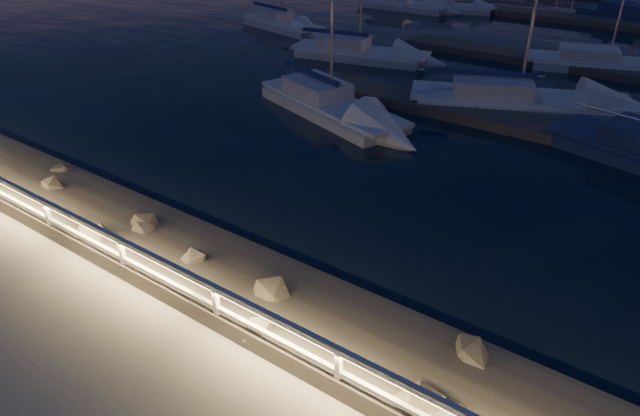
{
  "coord_description": "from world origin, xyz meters",
  "views": [
    {
      "loc": [
        5.01,
        -6.12,
        8.04
      ],
      "look_at": [
        -2.28,
        4.0,
        0.88
      ],
      "focal_mm": 32.0,
      "sensor_mm": 36.0,
      "label": 1
    }
  ],
  "objects_px": {
    "sailboat_g": "(603,62)",
    "sailboat_k": "(638,17)",
    "guard_rail": "(291,336)",
    "sailboat_b": "(328,102)",
    "sailboat_c": "(513,98)",
    "sailboat_j": "(402,3)",
    "sailboat_f": "(356,51)",
    "sailboat_i": "(447,6)",
    "sailboat_a": "(281,22)"
  },
  "relations": [
    {
      "from": "sailboat_c",
      "to": "sailboat_j",
      "type": "distance_m",
      "value": 22.58
    },
    {
      "from": "sailboat_b",
      "to": "sailboat_i",
      "type": "relative_size",
      "value": 1.21
    },
    {
      "from": "guard_rail",
      "to": "sailboat_b",
      "type": "xyz_separation_m",
      "value": [
        -8.3,
        13.04,
        -0.93
      ]
    },
    {
      "from": "sailboat_a",
      "to": "sailboat_f",
      "type": "relative_size",
      "value": 0.89
    },
    {
      "from": "sailboat_b",
      "to": "sailboat_f",
      "type": "relative_size",
      "value": 1.04
    },
    {
      "from": "sailboat_k",
      "to": "sailboat_b",
      "type": "bearing_deg",
      "value": -83.71
    },
    {
      "from": "sailboat_b",
      "to": "sailboat_c",
      "type": "distance_m",
      "value": 8.06
    },
    {
      "from": "sailboat_b",
      "to": "sailboat_i",
      "type": "distance_m",
      "value": 23.72
    },
    {
      "from": "sailboat_i",
      "to": "sailboat_j",
      "type": "distance_m",
      "value": 3.49
    },
    {
      "from": "sailboat_f",
      "to": "sailboat_j",
      "type": "relative_size",
      "value": 1.03
    },
    {
      "from": "guard_rail",
      "to": "sailboat_b",
      "type": "bearing_deg",
      "value": 122.47
    },
    {
      "from": "sailboat_i",
      "to": "sailboat_j",
      "type": "height_order",
      "value": "sailboat_j"
    },
    {
      "from": "guard_rail",
      "to": "sailboat_b",
      "type": "height_order",
      "value": "sailboat_b"
    },
    {
      "from": "sailboat_i",
      "to": "sailboat_k",
      "type": "distance_m",
      "value": 13.18
    },
    {
      "from": "sailboat_a",
      "to": "sailboat_k",
      "type": "height_order",
      "value": "sailboat_k"
    },
    {
      "from": "sailboat_f",
      "to": "sailboat_i",
      "type": "xyz_separation_m",
      "value": [
        -1.55,
        15.19,
        -0.02
      ]
    },
    {
      "from": "sailboat_b",
      "to": "sailboat_f",
      "type": "distance_m",
      "value": 8.75
    },
    {
      "from": "sailboat_g",
      "to": "sailboat_i",
      "type": "distance_m",
      "value": 16.31
    },
    {
      "from": "guard_rail",
      "to": "sailboat_c",
      "type": "height_order",
      "value": "sailboat_c"
    },
    {
      "from": "sailboat_a",
      "to": "sailboat_i",
      "type": "height_order",
      "value": "sailboat_a"
    },
    {
      "from": "sailboat_a",
      "to": "sailboat_j",
      "type": "bearing_deg",
      "value": 85.4
    },
    {
      "from": "guard_rail",
      "to": "sailboat_i",
      "type": "xyz_separation_m",
      "value": [
        -13.51,
        36.18,
        -0.96
      ]
    },
    {
      "from": "sailboat_g",
      "to": "sailboat_c",
      "type": "bearing_deg",
      "value": -120.1
    },
    {
      "from": "sailboat_c",
      "to": "sailboat_i",
      "type": "distance_m",
      "value": 21.37
    },
    {
      "from": "sailboat_f",
      "to": "sailboat_k",
      "type": "xyz_separation_m",
      "value": [
        11.08,
        18.97,
        0.03
      ]
    },
    {
      "from": "sailboat_b",
      "to": "sailboat_k",
      "type": "xyz_separation_m",
      "value": [
        7.42,
        26.92,
        0.02
      ]
    },
    {
      "from": "sailboat_g",
      "to": "sailboat_k",
      "type": "relative_size",
      "value": 0.88
    },
    {
      "from": "sailboat_j",
      "to": "sailboat_b",
      "type": "bearing_deg",
      "value": -70.87
    },
    {
      "from": "sailboat_b",
      "to": "sailboat_j",
      "type": "height_order",
      "value": "sailboat_b"
    },
    {
      "from": "sailboat_c",
      "to": "sailboat_g",
      "type": "distance_m",
      "value": 8.76
    },
    {
      "from": "sailboat_b",
      "to": "sailboat_g",
      "type": "relative_size",
      "value": 1.0
    },
    {
      "from": "sailboat_c",
      "to": "sailboat_k",
      "type": "distance_m",
      "value": 21.85
    },
    {
      "from": "guard_rail",
      "to": "sailboat_j",
      "type": "xyz_separation_m",
      "value": [
        -16.85,
        35.2,
        -0.95
      ]
    },
    {
      "from": "sailboat_a",
      "to": "sailboat_f",
      "type": "xyz_separation_m",
      "value": [
        8.15,
        -3.34,
        0.01
      ]
    },
    {
      "from": "sailboat_i",
      "to": "sailboat_g",
      "type": "bearing_deg",
      "value": -59.78
    },
    {
      "from": "sailboat_f",
      "to": "sailboat_c",
      "type": "bearing_deg",
      "value": -28.99
    },
    {
      "from": "sailboat_c",
      "to": "sailboat_j",
      "type": "height_order",
      "value": "sailboat_c"
    },
    {
      "from": "guard_rail",
      "to": "sailboat_c",
      "type": "relative_size",
      "value": 2.82
    },
    {
      "from": "sailboat_i",
      "to": "guard_rail",
      "type": "bearing_deg",
      "value": -93.79
    },
    {
      "from": "sailboat_a",
      "to": "sailboat_c",
      "type": "distance_m",
      "value": 19.09
    },
    {
      "from": "sailboat_k",
      "to": "sailboat_f",
      "type": "bearing_deg",
      "value": -98.6
    },
    {
      "from": "guard_rail",
      "to": "sailboat_a",
      "type": "height_order",
      "value": "sailboat_a"
    },
    {
      "from": "guard_rail",
      "to": "sailboat_a",
      "type": "xyz_separation_m",
      "value": [
        -20.11,
        24.33,
        -0.95
      ]
    },
    {
      "from": "sailboat_i",
      "to": "sailboat_a",
      "type": "bearing_deg",
      "value": -143.4
    },
    {
      "from": "sailboat_a",
      "to": "sailboat_b",
      "type": "bearing_deg",
      "value": -31.61
    },
    {
      "from": "sailboat_c",
      "to": "sailboat_g",
      "type": "relative_size",
      "value": 1.16
    },
    {
      "from": "sailboat_g",
      "to": "sailboat_i",
      "type": "relative_size",
      "value": 1.21
    },
    {
      "from": "guard_rail",
      "to": "sailboat_a",
      "type": "distance_m",
      "value": 31.58
    },
    {
      "from": "sailboat_f",
      "to": "sailboat_j",
      "type": "distance_m",
      "value": 15.03
    },
    {
      "from": "sailboat_a",
      "to": "sailboat_b",
      "type": "distance_m",
      "value": 16.35
    }
  ]
}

